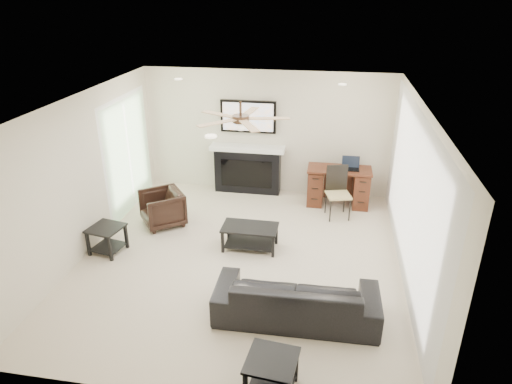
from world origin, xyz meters
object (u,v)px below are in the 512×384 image
coffee_table (250,237)px  desk (338,187)px  fireplace_unit (247,148)px  armchair (162,208)px  sofa (296,298)px

coffee_table → desk: bearing=54.1°
desk → fireplace_unit: bearing=170.2°
armchair → desk: (3.10, 1.37, 0.06)m
fireplace_unit → desk: fireplace_unit is taller
armchair → desk: desk is taller
sofa → fireplace_unit: fireplace_unit is taller
armchair → coffee_table: armchair is taller
coffee_table → fireplace_unit: bearing=101.9°
armchair → desk: bearing=76.8°
fireplace_unit → desk: bearing=-9.8°
armchair → fireplace_unit: (1.24, 1.69, 0.63)m
armchair → sofa: bearing=13.4°
coffee_table → sofa: bearing=-60.3°
sofa → armchair: 3.37m
sofa → fireplace_unit: (-1.36, 3.84, 0.65)m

